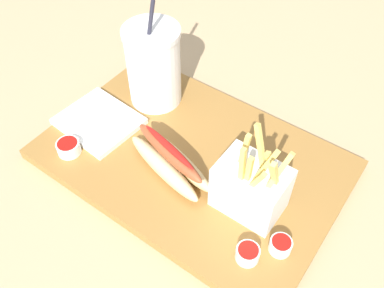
% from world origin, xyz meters
% --- Properties ---
extents(ground_plane, '(2.40, 2.40, 0.02)m').
position_xyz_m(ground_plane, '(0.00, 0.00, -0.01)').
color(ground_plane, tan).
extents(food_tray, '(0.49, 0.33, 0.02)m').
position_xyz_m(food_tray, '(0.00, 0.00, 0.01)').
color(food_tray, olive).
rests_on(food_tray, ground_plane).
extents(soda_cup, '(0.10, 0.10, 0.23)m').
position_xyz_m(soda_cup, '(-0.14, 0.08, 0.10)').
color(soda_cup, white).
rests_on(soda_cup, food_tray).
extents(fries_basket, '(0.10, 0.07, 0.15)m').
position_xyz_m(fries_basket, '(0.13, -0.03, 0.07)').
color(fries_basket, white).
rests_on(fries_basket, food_tray).
extents(hot_dog_1, '(0.18, 0.09, 0.06)m').
position_xyz_m(hot_dog_1, '(-0.01, -0.04, 0.04)').
color(hot_dog_1, '#E5C689').
rests_on(hot_dog_1, food_tray).
extents(ketchup_cup_1, '(0.03, 0.03, 0.02)m').
position_xyz_m(ketchup_cup_1, '(0.17, -0.10, 0.03)').
color(ketchup_cup_1, white).
rests_on(ketchup_cup_1, food_tray).
extents(ketchup_cup_2, '(0.03, 0.03, 0.02)m').
position_xyz_m(ketchup_cup_2, '(0.20, -0.07, 0.03)').
color(ketchup_cup_2, white).
rests_on(ketchup_cup_2, food_tray).
extents(ketchup_cup_3, '(0.04, 0.04, 0.02)m').
position_xyz_m(ketchup_cup_3, '(-0.17, -0.11, 0.03)').
color(ketchup_cup_3, white).
rests_on(ketchup_cup_3, food_tray).
extents(napkin_stack, '(0.14, 0.12, 0.01)m').
position_xyz_m(napkin_stack, '(-0.18, -0.04, 0.03)').
color(napkin_stack, white).
rests_on(napkin_stack, food_tray).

